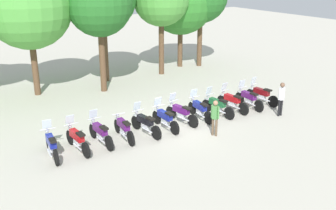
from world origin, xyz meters
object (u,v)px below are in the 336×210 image
at_px(motorcycle_1, 77,139).
at_px(tree_2, 28,5).
at_px(motorcycle_7, 200,109).
at_px(motorcycle_9, 232,101).
at_px(motorcycle_4, 145,123).
at_px(motorcycle_6, 181,113).
at_px(person_1, 281,96).
at_px(motorcycle_10, 249,98).
at_px(motorcycle_5, 165,118).
at_px(tree_3, 99,4).
at_px(person_0, 215,115).
at_px(tree_6, 181,1).
at_px(motorcycle_2, 100,132).
at_px(motorcycle_3, 124,128).
at_px(motorcycle_0, 51,145).
at_px(motorcycle_11, 261,94).
at_px(motorcycle_8, 217,105).

bearing_deg(motorcycle_1, tree_2, -8.05).
height_order(motorcycle_7, motorcycle_9, same).
distance_m(motorcycle_4, motorcycle_6, 2.12).
bearing_deg(person_1, tree_2, 41.86).
bearing_deg(motorcycle_9, motorcycle_10, -100.04).
relative_size(motorcycle_9, motorcycle_10, 1.00).
relative_size(motorcycle_5, tree_3, 0.31).
distance_m(person_0, tree_6, 13.37).
bearing_deg(tree_3, motorcycle_7, -73.51).
distance_m(motorcycle_2, motorcycle_3, 1.07).
bearing_deg(tree_2, motorcycle_0, -102.40).
xyz_separation_m(motorcycle_10, tree_3, (-5.19, 6.94, 4.58)).
bearing_deg(motorcycle_0, person_1, -92.88).
xyz_separation_m(motorcycle_4, person_0, (2.48, -1.85, 0.44)).
height_order(motorcycle_5, tree_3, tree_3).
distance_m(motorcycle_4, motorcycle_10, 6.35).
distance_m(tree_3, tree_6, 7.76).
bearing_deg(motorcycle_0, tree_6, -46.99).
bearing_deg(motorcycle_10, motorcycle_6, 90.74).
relative_size(motorcycle_9, motorcycle_11, 1.00).
xyz_separation_m(motorcycle_10, tree_6, (2.15, 9.45, 4.25)).
bearing_deg(tree_2, person_1, -47.91).
xyz_separation_m(motorcycle_3, motorcycle_11, (8.45, 0.05, 0.01)).
height_order(motorcycle_11, person_1, person_1).
distance_m(motorcycle_0, person_1, 11.21).
bearing_deg(motorcycle_1, motorcycle_10, -93.05).
bearing_deg(tree_3, tree_6, 18.85).
bearing_deg(motorcycle_4, motorcycle_10, -95.54).
bearing_deg(motorcycle_11, motorcycle_0, 84.75).
bearing_deg(motorcycle_2, motorcycle_1, 93.09).
distance_m(motorcycle_1, motorcycle_7, 6.35).
bearing_deg(motorcycle_7, motorcycle_5, 99.73).
bearing_deg(motorcycle_10, motorcycle_8, 92.39).
bearing_deg(tree_6, motorcycle_2, -138.76).
relative_size(motorcycle_2, motorcycle_8, 1.00).
relative_size(motorcycle_1, tree_6, 0.31).
xyz_separation_m(motorcycle_2, motorcycle_5, (3.17, -0.13, 0.00)).
relative_size(motorcycle_0, tree_3, 0.31).
distance_m(motorcycle_0, motorcycle_1, 1.05).
xyz_separation_m(motorcycle_0, motorcycle_5, (5.28, -0.07, 0.00)).
bearing_deg(tree_2, person_0, -64.65).
height_order(person_1, tree_6, tree_6).
relative_size(motorcycle_6, tree_2, 0.29).
bearing_deg(motorcycle_4, motorcycle_9, -94.25).
relative_size(motorcycle_10, person_0, 1.33).
xyz_separation_m(motorcycle_7, person_0, (-0.70, -1.99, 0.44)).
bearing_deg(person_0, tree_2, 91.50).
bearing_deg(motorcycle_1, motorcycle_2, -88.28).
bearing_deg(motorcycle_1, motorcycle_5, -93.30).
distance_m(motorcycle_7, person_0, 2.16).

